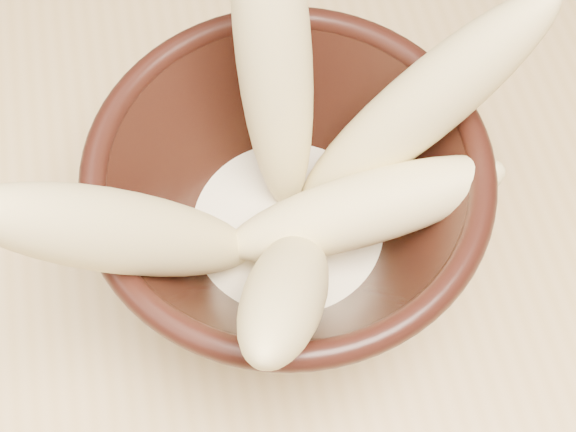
{
  "coord_description": "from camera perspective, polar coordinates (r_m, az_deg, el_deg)",
  "views": [
    {
      "loc": [
        -0.26,
        -0.28,
        1.19
      ],
      "look_at": [
        -0.22,
        -0.08,
        0.8
      ],
      "focal_mm": 50.0,
      "sensor_mm": 36.0,
      "label": 1
    }
  ],
  "objects": [
    {
      "name": "banana_front",
      "position": [
        0.37,
        -0.1,
        -5.32
      ],
      "size": [
        0.08,
        0.14,
        0.14
      ],
      "primitive_type": "ellipsoid",
      "rotation": [
        0.73,
        0.0,
        -0.38
      ],
      "color": "#E6D488",
      "rests_on": "bowl"
    },
    {
      "name": "banana_left",
      "position": [
        0.37,
        -11.0,
        -1.24
      ],
      "size": [
        0.14,
        0.08,
        0.17
      ],
      "primitive_type": "ellipsoid",
      "rotation": [
        0.62,
        0.0,
        -1.26
      ],
      "color": "#E6D488",
      "rests_on": "bowl"
    },
    {
      "name": "milk_puddle",
      "position": [
        0.45,
        0.0,
        -1.05
      ],
      "size": [
        0.12,
        0.12,
        0.02
      ],
      "primitive_type": "cylinder",
      "color": "#FFF1CD",
      "rests_on": "bowl"
    },
    {
      "name": "banana_across",
      "position": [
        0.41,
        5.28,
        0.44
      ],
      "size": [
        0.15,
        0.04,
        0.08
      ],
      "primitive_type": "ellipsoid",
      "rotation": [
        1.29,
        0.0,
        1.54
      ],
      "color": "#E6D488",
      "rests_on": "bowl"
    },
    {
      "name": "banana_right",
      "position": [
        0.41,
        9.01,
        7.36
      ],
      "size": [
        0.14,
        0.05,
        0.16
      ],
      "primitive_type": "ellipsoid",
      "rotation": [
        0.67,
        0.0,
        1.62
      ],
      "color": "#E6D488",
      "rests_on": "bowl"
    },
    {
      "name": "table",
      "position": [
        0.64,
        17.79,
        3.98
      ],
      "size": [
        1.2,
        0.8,
        0.75
      ],
      "color": "#D8B476",
      "rests_on": "ground"
    },
    {
      "name": "banana_upright",
      "position": [
        0.4,
        -1.0,
        11.3
      ],
      "size": [
        0.04,
        0.1,
        0.19
      ],
      "primitive_type": "ellipsoid",
      "rotation": [
        0.37,
        0.0,
        3.13
      ],
      "color": "#E6D488",
      "rests_on": "bowl"
    },
    {
      "name": "bowl",
      "position": [
        0.43,
        0.0,
        0.59
      ],
      "size": [
        0.2,
        0.2,
        0.11
      ],
      "rotation": [
        0.0,
        0.0,
        -0.1
      ],
      "color": "black",
      "rests_on": "table"
    }
  ]
}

